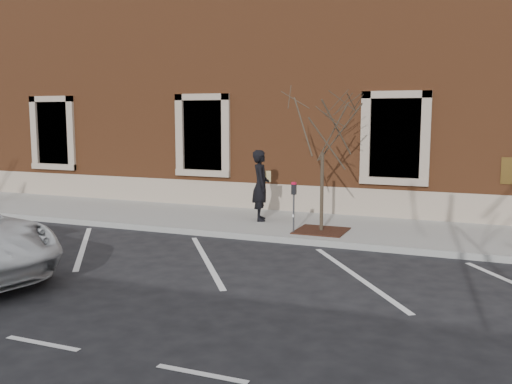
% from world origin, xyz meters
% --- Properties ---
extents(ground, '(120.00, 120.00, 0.00)m').
position_xyz_m(ground, '(0.00, 0.00, 0.00)').
color(ground, '#28282B').
rests_on(ground, ground).
extents(sidewalk_near, '(40.00, 3.50, 0.15)m').
position_xyz_m(sidewalk_near, '(0.00, 1.75, 0.07)').
color(sidewalk_near, '#9A9791').
rests_on(sidewalk_near, ground).
extents(curb_near, '(40.00, 0.12, 0.15)m').
position_xyz_m(curb_near, '(0.00, -0.05, 0.07)').
color(curb_near, '#9E9E99').
rests_on(curb_near, ground).
extents(parking_stripes, '(28.00, 4.40, 0.01)m').
position_xyz_m(parking_stripes, '(0.00, -2.20, 0.00)').
color(parking_stripes, silver).
rests_on(parking_stripes, ground).
extents(building_civic, '(40.00, 8.62, 8.00)m').
position_xyz_m(building_civic, '(0.00, 7.74, 4.00)').
color(building_civic, brown).
rests_on(building_civic, ground).
extents(man, '(0.72, 0.84, 1.95)m').
position_xyz_m(man, '(-0.33, 1.74, 1.12)').
color(man, black).
rests_on(man, sidewalk_near).
extents(parking_meter, '(0.11, 0.09, 1.26)m').
position_xyz_m(parking_meter, '(1.05, 0.49, 1.03)').
color(parking_meter, '#595B60').
rests_on(parking_meter, sidewalk_near).
extents(tree_grate, '(1.23, 1.23, 0.03)m').
position_xyz_m(tree_grate, '(1.64, 0.91, 0.17)').
color(tree_grate, '#3A1F12').
rests_on(tree_grate, sidewalk_near).
extents(sapling, '(2.16, 2.16, 3.60)m').
position_xyz_m(sapling, '(1.64, 0.91, 2.67)').
color(sapling, '#413627').
rests_on(sapling, sidewalk_near).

